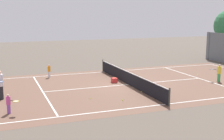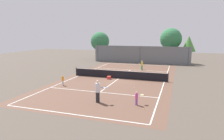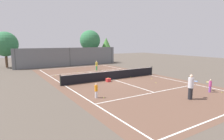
# 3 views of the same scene
# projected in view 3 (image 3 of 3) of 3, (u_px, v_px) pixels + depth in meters

# --- Properties ---
(ground_plane) EXTENTS (80.00, 80.00, 0.00)m
(ground_plane) POSITION_uv_depth(u_px,v_px,m) (113.00, 79.00, 20.64)
(ground_plane) COLOR brown
(court_surface) EXTENTS (13.00, 25.00, 0.01)m
(court_surface) POSITION_uv_depth(u_px,v_px,m) (113.00, 79.00, 20.64)
(court_surface) COLOR brown
(court_surface) RESTS_ON ground_plane
(tennis_net) EXTENTS (11.90, 0.10, 1.10)m
(tennis_net) POSITION_uv_depth(u_px,v_px,m) (113.00, 75.00, 20.57)
(tennis_net) COLOR #333833
(tennis_net) RESTS_ON ground_plane
(perimeter_fence) EXTENTS (18.00, 0.12, 3.20)m
(perimeter_fence) POSITION_uv_depth(u_px,v_px,m) (70.00, 57.00, 32.14)
(perimeter_fence) COLOR slate
(perimeter_fence) RESTS_ON ground_plane
(tree_0) EXTENTS (4.05, 4.05, 6.53)m
(tree_0) POSITION_uv_depth(u_px,v_px,m) (90.00, 40.00, 36.97)
(tree_0) COLOR brown
(tree_0) RESTS_ON ground_plane
(tree_1) EXTENTS (4.00, 4.00, 5.84)m
(tree_1) POSITION_uv_depth(u_px,v_px,m) (5.00, 44.00, 29.99)
(tree_1) COLOR brown
(tree_1) RESTS_ON ground_plane
(tree_2) EXTENTS (2.52, 2.52, 5.09)m
(tree_2) POSITION_uv_depth(u_px,v_px,m) (106.00, 45.00, 37.99)
(tree_2) COLOR brown
(tree_2) RESTS_ON ground_plane
(player_0) EXTENTS (0.74, 0.80, 1.40)m
(player_0) POSITION_uv_depth(u_px,v_px,m) (97.00, 65.00, 27.30)
(player_0) COLOR #3FA559
(player_0) RESTS_ON ground_plane
(player_1) EXTENTS (0.24, 0.24, 1.11)m
(player_1) POSITION_uv_depth(u_px,v_px,m) (96.00, 91.00, 13.72)
(player_1) COLOR silver
(player_1) RESTS_ON ground_plane
(player_2) EXTENTS (0.70, 0.72, 1.09)m
(player_2) POSITION_uv_depth(u_px,v_px,m) (210.00, 85.00, 15.34)
(player_2) COLOR purple
(player_2) RESTS_ON ground_plane
(player_3) EXTENTS (0.97, 0.42, 1.83)m
(player_3) POSITION_uv_depth(u_px,v_px,m) (191.00, 87.00, 13.34)
(player_3) COLOR #232328
(player_3) RESTS_ON ground_plane
(ball_crate) EXTENTS (0.44, 0.40, 0.43)m
(ball_crate) POSITION_uv_depth(u_px,v_px,m) (108.00, 80.00, 19.45)
(ball_crate) COLOR red
(ball_crate) RESTS_ON ground_plane
(tennis_ball_0) EXTENTS (0.07, 0.07, 0.07)m
(tennis_ball_0) POSITION_uv_depth(u_px,v_px,m) (104.00, 98.00, 13.71)
(tennis_ball_0) COLOR #CCE533
(tennis_ball_0) RESTS_ON ground_plane
(tennis_ball_1) EXTENTS (0.07, 0.07, 0.07)m
(tennis_ball_1) POSITION_uv_depth(u_px,v_px,m) (55.00, 75.00, 23.01)
(tennis_ball_1) COLOR #CCE533
(tennis_ball_1) RESTS_ON ground_plane
(tennis_ball_2) EXTENTS (0.07, 0.07, 0.07)m
(tennis_ball_2) POSITION_uv_depth(u_px,v_px,m) (130.00, 77.00, 21.83)
(tennis_ball_2) COLOR #CCE533
(tennis_ball_2) RESTS_ON ground_plane
(tennis_ball_3) EXTENTS (0.07, 0.07, 0.07)m
(tennis_ball_3) POSITION_uv_depth(u_px,v_px,m) (152.00, 79.00, 20.93)
(tennis_ball_3) COLOR #CCE533
(tennis_ball_3) RESTS_ON ground_plane
(tennis_ball_4) EXTENTS (0.07, 0.07, 0.07)m
(tennis_ball_4) POSITION_uv_depth(u_px,v_px,m) (156.00, 83.00, 18.87)
(tennis_ball_4) COLOR #CCE533
(tennis_ball_4) RESTS_ON ground_plane
(tennis_ball_5) EXTENTS (0.07, 0.07, 0.07)m
(tennis_ball_5) POSITION_uv_depth(u_px,v_px,m) (222.00, 92.00, 15.23)
(tennis_ball_5) COLOR #CCE533
(tennis_ball_5) RESTS_ON ground_plane
(tennis_ball_6) EXTENTS (0.07, 0.07, 0.07)m
(tennis_ball_6) POSITION_uv_depth(u_px,v_px,m) (78.00, 72.00, 26.01)
(tennis_ball_6) COLOR #CCE533
(tennis_ball_6) RESTS_ON ground_plane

